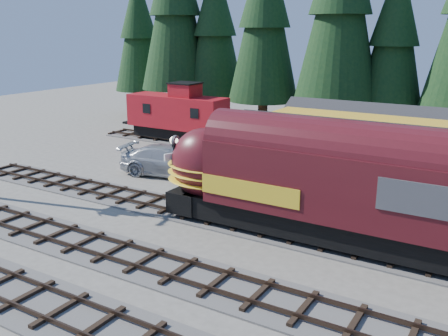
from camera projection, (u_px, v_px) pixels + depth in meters
The scene contains 7 objects.
ground at pixel (295, 279), 19.72m from camera, with size 120.00×120.00×0.00m, color #6B665B.
track_spur at pixel (269, 153), 39.52m from camera, with size 32.00×3.20×0.33m.
depot at pixel (373, 152), 27.57m from camera, with size 12.80×7.00×5.30m.
locomotive at pixel (310, 187), 22.87m from camera, with size 16.18×3.22×4.40m.
caboose at pixel (178, 114), 43.33m from camera, with size 9.16×2.66×4.76m.
pickup_truck_a at pixel (204, 166), 32.81m from camera, with size 2.74×5.95×1.65m, color black.
pickup_truck_b at pixel (170, 161), 33.51m from camera, with size 2.78×6.85×1.99m, color #B3B6BB.
Camera 1 is at (6.83, -16.68, 9.55)m, focal length 40.00 mm.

